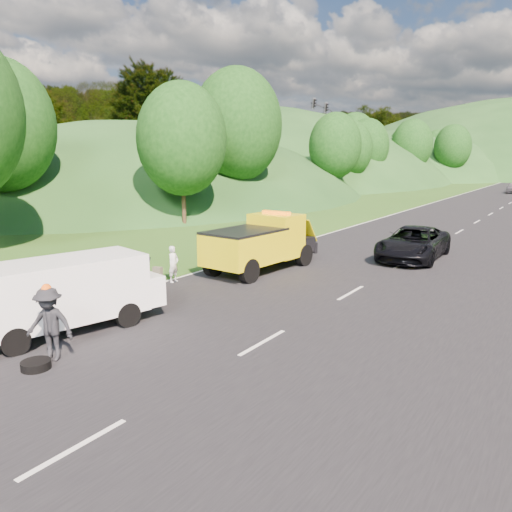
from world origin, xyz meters
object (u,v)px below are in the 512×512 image
Objects in this scene: tow_truck at (261,243)px; passing_suv at (412,259)px; woman at (174,282)px; spare_tire at (36,370)px; worker at (53,360)px; white_van at (63,292)px; child at (143,299)px; suitcase at (158,274)px.

tow_truck reaches higher than passing_suv.
woman is 11.88m from passing_suv.
woman reaches higher than spare_tire.
worker is at bearing -163.33° from woman.
spare_tire is at bearing -103.85° from passing_suv.
worker is (1.51, -1.48, -1.20)m from white_van.
child reaches higher than spare_tire.
white_van is 10.71× the size of suitcase.
tow_truck reaches higher than spare_tire.
passing_suv reaches higher than woman.
child is 1.33× the size of spare_tire.
white_van is at bearing -110.89° from passing_suv.
white_van is 3.43× the size of worker.
child is 0.50× the size of worker.
child is at bearing 113.13° from white_van.
suitcase is at bearing 122.28° from white_van.
worker is at bearing -80.36° from tow_truck.
suitcase is at bearing 115.22° from spare_tire.
spare_tire is (3.00, -8.00, 0.00)m from woman.
tow_truck is 6.57× the size of child.
passing_suv reaches higher than suitcase.
passing_suv reaches higher than child.
worker is (2.14, -5.11, 0.00)m from child.
tow_truck is 0.95× the size of white_van.
white_van is at bearing -171.62° from woman.
white_van is 4.37× the size of woman.
white_van reaches higher than suitcase.
white_van is 3.87m from child.
white_van is 6.12m from suitcase.
passing_suv is (3.63, 17.85, 0.00)m from spare_tire.
worker is 2.69× the size of spare_tire.
passing_suv is at bearing 84.67° from white_van.
tow_truck is at bearing 100.52° from white_van.
child is at bearing 88.16° from worker.
child is at bearing -118.32° from passing_suv.
worker is at bearing -32.62° from child.
suitcase is (-1.35, 2.10, 0.30)m from child.
tow_truck is 9.68m from white_van.
passing_suv is (4.85, 6.15, -1.25)m from tow_truck.
white_van is at bearing -88.45° from tow_truck.
tow_truck is 8.74× the size of spare_tire.
woman is at bearing 141.13° from child.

